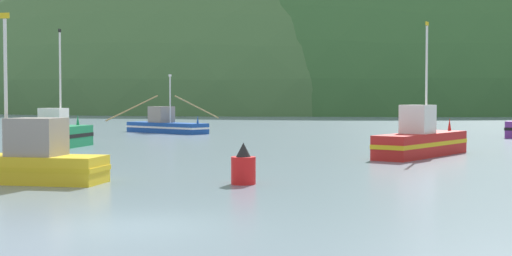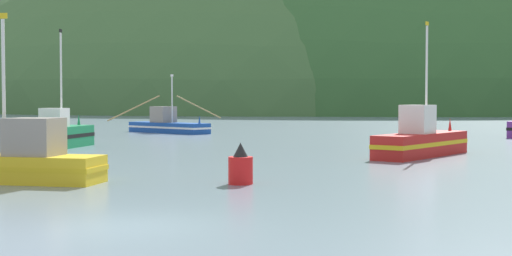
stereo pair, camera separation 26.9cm
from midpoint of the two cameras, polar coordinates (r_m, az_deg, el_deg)
ground_plane at (r=16.77m, az=-9.95°, el=-7.90°), size 600.00×600.00×0.00m
hill_far_right at (r=183.50m, az=8.67°, el=1.35°), size 151.62×121.30×101.64m
hill_far_center at (r=201.94m, az=1.31°, el=1.46°), size 194.17×155.33×100.11m
fishing_boat_blue at (r=63.46m, az=-7.09°, el=0.25°), size 8.90×11.53×5.23m
fishing_boat_red at (r=37.73m, az=13.50°, el=-1.02°), size 4.95×8.23×7.09m
fishing_boat_yellow at (r=26.63m, az=-18.99°, el=-2.62°), size 7.14×2.11×6.07m
fishing_boat_green at (r=44.57m, az=-15.63°, el=-0.55°), size 2.31×6.53×7.32m
channel_buoy at (r=24.62m, az=-0.95°, el=-3.21°), size 0.87×0.87×1.46m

